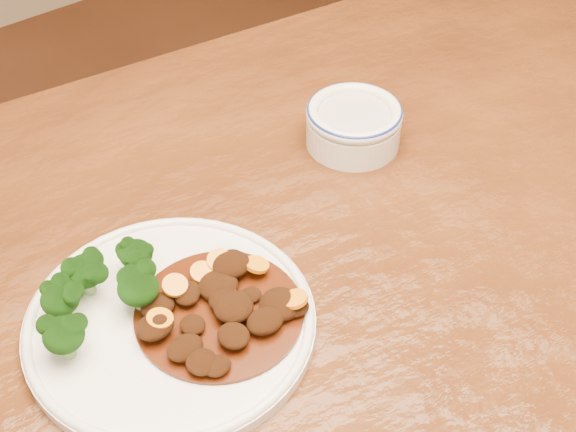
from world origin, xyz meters
TOP-DOWN VIEW (x-y plane):
  - dining_table at (0.00, 0.00)m, footprint 1.60×1.08m
  - dinner_plate at (-0.19, 0.02)m, footprint 0.28×0.28m
  - broccoli_florets at (-0.24, 0.07)m, footprint 0.14×0.10m
  - mince_stew at (-0.15, -0.01)m, footprint 0.16×0.16m
  - dip_bowl at (0.14, 0.13)m, footprint 0.12×0.12m

SIDE VIEW (x-z plane):
  - dining_table at x=0.00m, z-range 0.30..1.05m
  - dinner_plate at x=-0.19m, z-range 0.75..0.77m
  - mince_stew at x=-0.15m, z-range 0.76..0.79m
  - dip_bowl at x=0.14m, z-range 0.75..0.81m
  - broccoli_florets at x=-0.24m, z-range 0.77..0.81m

